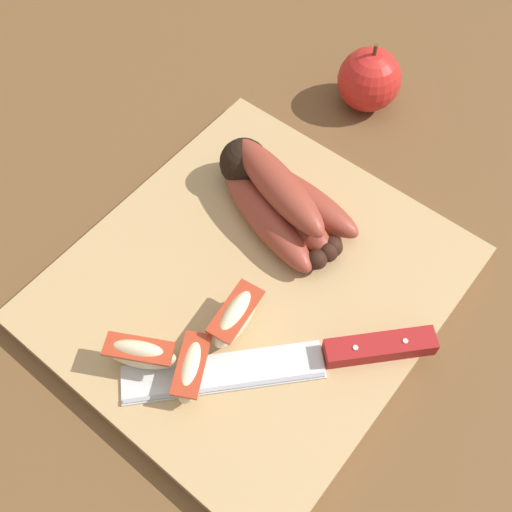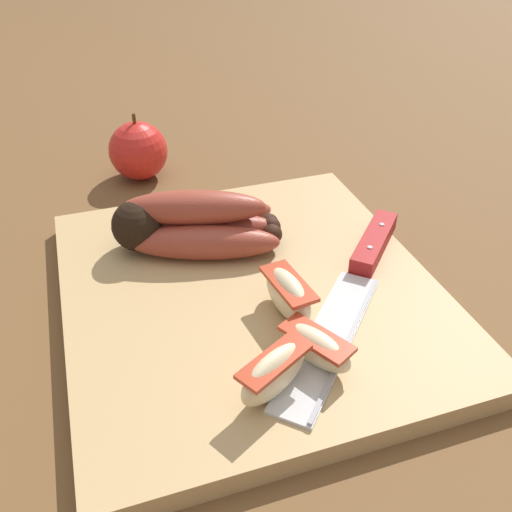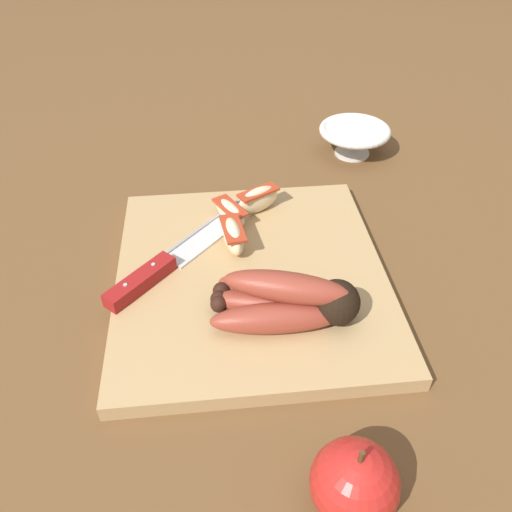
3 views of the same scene
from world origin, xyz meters
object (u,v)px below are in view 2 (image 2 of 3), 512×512
object	(u,v)px
banana_bunch	(193,225)
apple_wedge_far	(274,373)
apple_wedge_near	(288,294)
apple_wedge_middle	(315,346)
chefs_knife	(361,272)
whole_apple	(138,151)

from	to	relation	value
banana_bunch	apple_wedge_far	distance (m)	0.21
apple_wedge_near	apple_wedge_far	distance (m)	0.09
apple_wedge_middle	apple_wedge_far	distance (m)	0.05
apple_wedge_near	apple_wedge_far	xyz separation A→B (m)	(-0.08, 0.04, 0.00)
chefs_knife	whole_apple	size ratio (longest dim) A/B	2.61
chefs_knife	apple_wedge_near	distance (m)	0.09
banana_bunch	apple_wedge_far	bearing A→B (deg)	-177.11
banana_bunch	chefs_knife	xyz separation A→B (m)	(-0.10, -0.13, -0.02)
whole_apple	chefs_knife	bearing A→B (deg)	-152.78
chefs_knife	apple_wedge_near	bearing A→B (deg)	106.39
chefs_knife	apple_wedge_far	distance (m)	0.16
banana_bunch	apple_wedge_middle	world-z (taller)	banana_bunch
apple_wedge_far	banana_bunch	bearing A→B (deg)	2.89
banana_bunch	whole_apple	size ratio (longest dim) A/B	1.93
banana_bunch	chefs_knife	world-z (taller)	banana_bunch
banana_bunch	apple_wedge_near	xyz separation A→B (m)	(-0.13, -0.05, -0.00)
banana_bunch	apple_wedge_far	xyz separation A→B (m)	(-0.21, -0.01, -0.00)
banana_bunch	chefs_knife	size ratio (longest dim) A/B	0.74
banana_bunch	whole_apple	distance (m)	0.21
whole_apple	apple_wedge_middle	bearing A→B (deg)	-169.14
apple_wedge_near	apple_wedge_middle	size ratio (longest dim) A/B	1.01
banana_bunch	apple_wedge_middle	bearing A→B (deg)	-164.57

